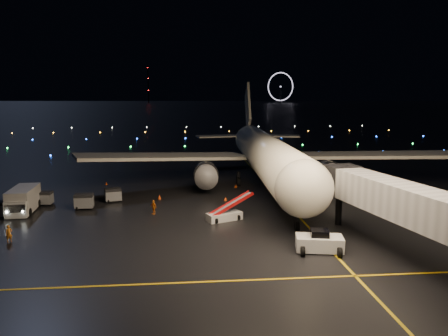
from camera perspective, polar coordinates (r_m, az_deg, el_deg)
The scene contains 20 objects.
ground at distance 341.33m, azimuth -5.23°, elevation 7.16°, with size 2000.00×2000.00×0.00m, color black.
lane_centre at distance 59.24m, azimuth 7.68°, elevation -4.16°, with size 0.25×80.00×0.02m, color gold.
lane_cross at distance 34.24m, azimuth -11.64°, elevation -14.70°, with size 60.00×0.25×0.02m, color gold.
airliner at distance 69.27m, azimuth 5.19°, elevation 4.75°, with size 58.03×55.13×16.44m, color silver, non-canonical shape.
pushback_tug at distance 40.78m, azimuth 12.35°, elevation -9.22°, with size 4.16×2.18×1.98m, color silver.
belt_loader at distance 49.12m, azimuth 0.03°, elevation -5.25°, with size 5.83×1.59×2.83m, color silver, non-canonical shape.
service_truck at distance 58.01m, azimuth -24.71°, elevation -3.76°, with size 2.54×8.05×2.97m, color silver.
crew_a at distance 46.99m, azimuth -26.28°, elevation -7.69°, with size 0.61×0.40×1.66m, color orange.
crew_c at distance 52.36m, azimuth -9.18°, elevation -5.06°, with size 1.01×0.42×1.73m, color orange.
safety_cone_0 at distance 58.41m, azimuth 0.19°, elevation -4.03°, with size 0.45×0.45×0.51m, color #EA4B10.
safety_cone_1 at distance 66.36m, azimuth 1.56°, elevation -2.38°, with size 0.45×0.45×0.51m, color #EA4B10.
safety_cone_2 at distance 59.85m, azimuth -8.43°, elevation -3.77°, with size 0.49×0.49×0.56m, color #EA4B10.
safety_cone_3 at distance 71.03m, azimuth -15.12°, elevation -1.93°, with size 0.41×0.41×0.47m, color #EA4B10.
ferris_wheel at distance 780.16m, azimuth 7.40°, elevation 10.35°, with size 50.00×4.00×52.00m, color black, non-canonical shape.
radio_mast at distance 783.46m, azimuth -9.87°, elevation 10.72°, with size 1.80×1.80×64.00m, color black.
taxiway_lights at distance 147.69m, azimuth -4.91°, elevation 4.15°, with size 164.00×92.00×0.36m, color black, non-canonical shape.
baggage_cart_0 at distance 59.52m, azimuth -14.29°, elevation -3.45°, with size 2.06×1.44×1.75m, color gray.
baggage_cart_1 at distance 60.50m, azimuth -22.47°, elevation -3.69°, with size 2.04×1.43×1.74m, color gray.
baggage_cart_2 at distance 56.73m, azimuth -17.81°, elevation -4.19°, with size 2.20×1.54×1.87m, color gray.
baggage_cart_3 at distance 56.56m, azimuth -26.61°, elevation -4.82°, with size 2.15×1.51×1.83m, color gray.
Camera 1 is at (-1.22, -41.04, 13.96)m, focal length 35.00 mm.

